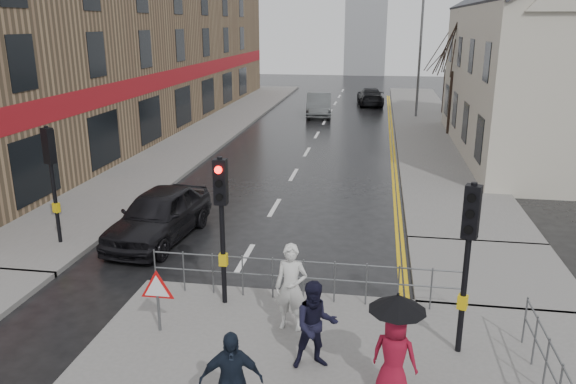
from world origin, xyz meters
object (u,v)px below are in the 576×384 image
(pedestrian_a, at_px, (291,287))
(car_mid, at_px, (319,105))
(pedestrian_b, at_px, (316,325))
(car_parked, at_px, (159,215))
(pedestrian_with_umbrella, at_px, (395,341))
(pedestrian_d, at_px, (231,381))

(pedestrian_a, relative_size, car_mid, 0.39)
(pedestrian_b, height_order, car_parked, pedestrian_b)
(car_parked, bearing_deg, pedestrian_with_umbrella, -38.68)
(pedestrian_a, distance_m, pedestrian_with_umbrella, 2.84)
(pedestrian_b, xyz_separation_m, car_parked, (-5.36, 5.94, -0.22))
(car_parked, distance_m, car_mid, 24.01)
(pedestrian_b, relative_size, car_mid, 0.36)
(pedestrian_b, distance_m, pedestrian_d, 2.16)
(pedestrian_with_umbrella, xyz_separation_m, car_parked, (-6.76, 6.63, -0.46))
(pedestrian_a, height_order, car_mid, pedestrian_a)
(pedestrian_a, distance_m, pedestrian_b, 1.43)
(car_parked, relative_size, car_mid, 0.95)
(car_parked, bearing_deg, pedestrian_a, -38.97)
(pedestrian_with_umbrella, bearing_deg, car_mid, 98.48)
(pedestrian_b, relative_size, pedestrian_d, 1.00)
(car_mid, bearing_deg, pedestrian_b, -89.72)
(pedestrian_with_umbrella, bearing_deg, pedestrian_d, -154.90)
(pedestrian_a, xyz_separation_m, car_parked, (-4.71, 4.67, -0.30))
(pedestrian_with_umbrella, bearing_deg, pedestrian_a, 136.20)
(pedestrian_d, bearing_deg, pedestrian_b, 45.49)
(pedestrian_a, bearing_deg, car_parked, 141.35)
(pedestrian_b, xyz_separation_m, pedestrian_d, (-1.09, -1.86, -0.00))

